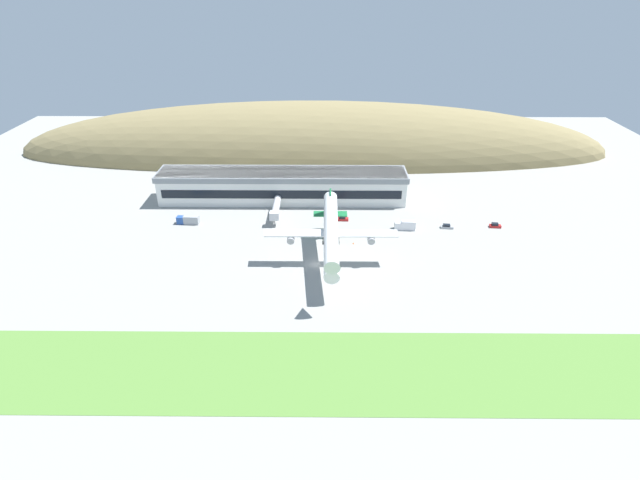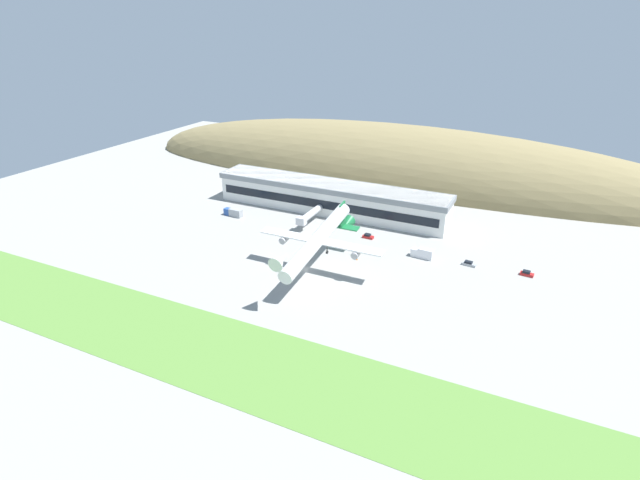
{
  "view_description": "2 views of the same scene",
  "coord_description": "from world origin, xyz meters",
  "views": [
    {
      "loc": [
        2.36,
        -134.33,
        81.61
      ],
      "look_at": [
        1.23,
        -1.54,
        9.55
      ],
      "focal_mm": 28.0,
      "sensor_mm": 36.0,
      "label": 1
    },
    {
      "loc": [
        65.4,
        -124.81,
        74.51
      ],
      "look_at": [
        5.39,
        -0.28,
        11.46
      ],
      "focal_mm": 28.0,
      "sensor_mm": 36.0,
      "label": 2
    }
  ],
  "objects": [
    {
      "name": "ground_plane",
      "position": [
        0.0,
        0.0,
        0.0
      ],
      "size": [
        359.27,
        359.27,
        0.0
      ],
      "primitive_type": "plane",
      "color": "gray"
    },
    {
      "name": "grass_strip_foreground",
      "position": [
        0.0,
        -47.35,
        0.04
      ],
      "size": [
        323.34,
        27.48,
        0.08
      ],
      "primitive_type": "cube",
      "color": "#568438",
      "rests_on": "ground_plane"
    },
    {
      "name": "hill_backdrop",
      "position": [
        -3.2,
        107.07,
        0.0
      ],
      "size": [
        292.87,
        58.28,
        51.71
      ],
      "primitive_type": "ellipsoid",
      "color": "olive",
      "rests_on": "ground_plane"
    },
    {
      "name": "terminal_building",
      "position": [
        -14.08,
        49.72,
        6.89
      ],
      "size": [
        97.79,
        15.36,
        12.15
      ],
      "color": "white",
      "rests_on": "ground_plane"
    },
    {
      "name": "jetway_0",
      "position": [
        -15.43,
        33.16,
        3.99
      ],
      "size": [
        3.38,
        17.15,
        5.43
      ],
      "color": "silver",
      "rests_on": "ground_plane"
    },
    {
      "name": "cargo_airplane",
      "position": [
        4.57,
        0.47,
        11.16
      ],
      "size": [
        41.15,
        51.74,
        12.01
      ],
      "color": "white"
    },
    {
      "name": "service_car_0",
      "position": [
        64.06,
        26.26,
        0.68
      ],
      "size": [
        4.17,
        2.13,
        1.64
      ],
      "color": "#B21E1E",
      "rests_on": "ground_plane"
    },
    {
      "name": "service_car_1",
      "position": [
        9.42,
        31.47,
        0.67
      ],
      "size": [
        4.03,
        1.94,
        1.61
      ],
      "color": "#B21E1E",
      "rests_on": "ground_plane"
    },
    {
      "name": "service_car_2",
      "position": [
        46.56,
        25.44,
        0.61
      ],
      "size": [
        4.56,
        2.14,
        1.47
      ],
      "color": "#999EA3",
      "rests_on": "ground_plane"
    },
    {
      "name": "fuel_truck",
      "position": [
        31.44,
        24.43,
        1.61
      ],
      "size": [
        7.58,
        2.88,
        3.38
      ],
      "color": "silver",
      "rests_on": "ground_plane"
    },
    {
      "name": "box_truck",
      "position": [
        -47.09,
        28.28,
        1.48
      ],
      "size": [
        8.22,
        2.83,
        3.06
      ],
      "color": "#264C99",
      "rests_on": "ground_plane"
    },
    {
      "name": "traffic_cone_0",
      "position": [
        -10.68,
        22.26,
        0.28
      ],
      "size": [
        0.52,
        0.52,
        0.58
      ],
      "color": "orange",
      "rests_on": "ground_plane"
    },
    {
      "name": "traffic_cone_1",
      "position": [
        12.42,
        13.43,
        0.28
      ],
      "size": [
        0.52,
        0.52,
        0.58
      ],
      "color": "orange",
      "rests_on": "ground_plane"
    }
  ]
}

